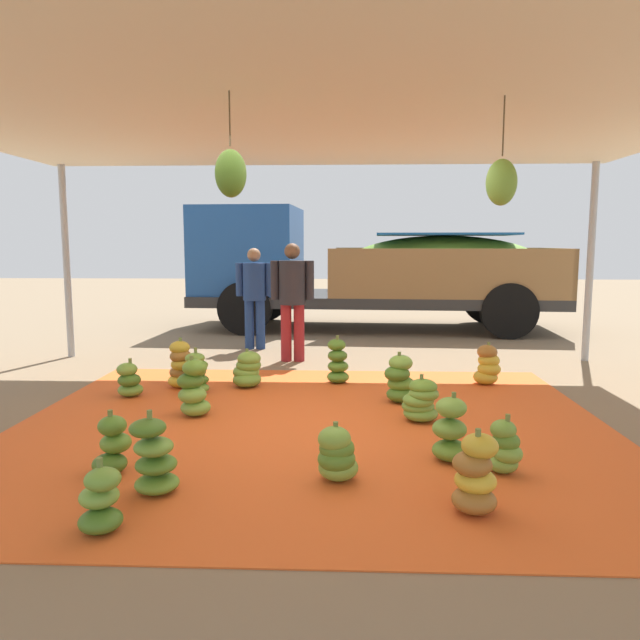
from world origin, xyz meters
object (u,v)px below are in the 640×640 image
banana_bunch_11 (505,448)px  banana_bunch_12 (154,459)px  banana_bunch_8 (129,381)px  banana_bunch_9 (400,380)px  banana_bunch_4 (101,501)px  cargo_truck_main (363,267)px  banana_bunch_15 (421,401)px  worker_1 (254,291)px  banana_bunch_13 (475,475)px  banana_bunch_1 (450,432)px  banana_bunch_3 (112,446)px  banana_bunch_6 (197,374)px  banana_bunch_10 (488,366)px  banana_bunch_5 (337,455)px  worker_0 (292,293)px  banana_bunch_2 (181,366)px  banana_bunch_0 (193,390)px  banana_bunch_7 (338,363)px  banana_bunch_14 (248,370)px

banana_bunch_11 → banana_bunch_12: size_ratio=0.78×
banana_bunch_8 → banana_bunch_9: (2.97, -0.10, 0.06)m
banana_bunch_4 → cargo_truck_main: size_ratio=0.06×
banana_bunch_15 → worker_1: (-2.17, 3.86, 0.74)m
banana_bunch_4 → cargo_truck_main: (1.79, 8.53, 1.03)m
worker_1 → banana_bunch_13: bearing=-68.6°
banana_bunch_1 → banana_bunch_3: 2.56m
banana_bunch_6 → banana_bunch_10: banana_bunch_6 is taller
worker_1 → banana_bunch_5: bearing=-75.4°
banana_bunch_10 → banana_bunch_15: (-0.99, -1.53, -0.03)m
banana_bunch_8 → worker_0: (1.63, 2.12, 0.80)m
banana_bunch_6 → banana_bunch_15: bearing=-22.1°
banana_bunch_1 → banana_bunch_2: size_ratio=0.91×
banana_bunch_2 → banana_bunch_6: banana_bunch_2 is taller
banana_bunch_0 → banana_bunch_11: bearing=-27.2°
banana_bunch_12 → banana_bunch_11: bearing=10.2°
banana_bunch_7 → banana_bunch_12: bearing=-110.3°
banana_bunch_5 → banana_bunch_8: (-2.32, 2.24, -0.01)m
banana_bunch_0 → banana_bunch_8: (-0.89, 0.69, -0.08)m
banana_bunch_0 → banana_bunch_8: size_ratio=1.40×
banana_bunch_2 → banana_bunch_12: banana_bunch_2 is taller
banana_bunch_5 → banana_bunch_8: banana_bunch_5 is taller
banana_bunch_2 → banana_bunch_0: bearing=-68.9°
banana_bunch_0 → banana_bunch_8: 1.13m
banana_bunch_7 → banana_bunch_8: 2.42m
banana_bunch_3 → banana_bunch_10: size_ratio=0.93×
banana_bunch_15 → banana_bunch_5: bearing=-118.0°
banana_bunch_0 → banana_bunch_2: (-0.44, 1.14, -0.00)m
banana_bunch_2 → banana_bunch_8: (-0.45, -0.45, -0.08)m
banana_bunch_4 → banana_bunch_6: size_ratio=0.85×
banana_bunch_2 → banana_bunch_14: (0.78, 0.07, -0.06)m
banana_bunch_6 → banana_bunch_15: (2.40, -0.97, -0.02)m
banana_bunch_10 → worker_1: 3.99m
banana_bunch_7 → cargo_truck_main: bearing=84.7°
banana_bunch_13 → banana_bunch_15: size_ratio=1.14×
banana_bunch_13 → cargo_truck_main: (-0.47, 8.18, 0.98)m
banana_bunch_4 → banana_bunch_14: 3.58m
banana_bunch_8 → banana_bunch_9: size_ratio=0.79×
banana_bunch_1 → cargo_truck_main: (-0.47, 7.29, 0.98)m
banana_bunch_14 → cargo_truck_main: 5.29m
banana_bunch_2 → banana_bunch_4: 3.53m
banana_bunch_12 → banana_bunch_15: 2.65m
banana_bunch_14 → banana_bunch_15: (1.87, -1.30, -0.01)m
banana_bunch_9 → banana_bunch_13: size_ratio=1.00×
banana_bunch_12 → banana_bunch_2: bearing=102.1°
banana_bunch_5 → worker_1: (-1.39, 5.33, 0.75)m
banana_bunch_12 → cargo_truck_main: (1.64, 7.99, 0.97)m
banana_bunch_0 → banana_bunch_4: 2.35m
banana_bunch_8 → banana_bunch_15: banana_bunch_15 is taller
banana_bunch_2 → banana_bunch_10: banana_bunch_2 is taller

